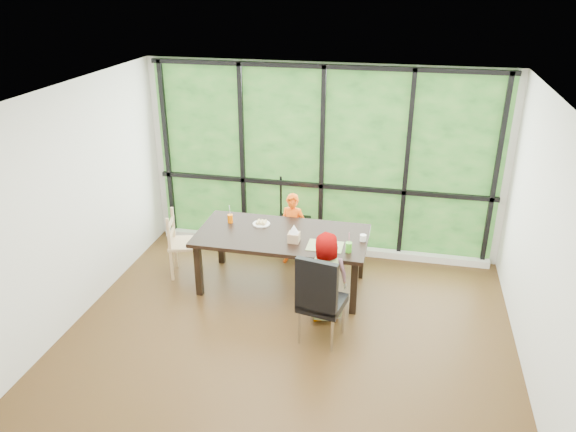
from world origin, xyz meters
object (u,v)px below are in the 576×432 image
(dining_table, at_px, (282,260))
(chair_end_beech, at_px, (185,244))
(chair_interior_leather, at_px, (322,297))
(green_cup, at_px, (349,247))
(child_toddler, at_px, (292,229))
(plate_far, at_px, (261,224))
(chair_window_leather, at_px, (295,216))
(white_mug, at_px, (363,238))
(orange_cup, at_px, (230,219))
(plate_near, at_px, (328,246))
(child_older, at_px, (324,277))
(tissue_box, at_px, (294,237))

(dining_table, bearing_deg, chair_end_beech, 178.50)
(chair_interior_leather, distance_m, green_cup, 0.78)
(child_toddler, relative_size, plate_far, 4.51)
(chair_window_leather, height_order, white_mug, chair_window_leather)
(chair_end_beech, bearing_deg, orange_cup, -89.67)
(plate_near, distance_m, orange_cup, 1.42)
(child_toddler, xyz_separation_m, green_cup, (0.88, -0.94, 0.30))
(chair_window_leather, xyz_separation_m, chair_interior_leather, (0.73, -2.05, 0.00))
(child_older, distance_m, tissue_box, 0.66)
(plate_far, xyz_separation_m, green_cup, (1.20, -0.52, 0.05))
(dining_table, distance_m, green_cup, 1.02)
(chair_interior_leather, bearing_deg, plate_near, -73.91)
(child_toddler, height_order, child_older, child_older)
(dining_table, bearing_deg, tissue_box, -43.38)
(chair_end_beech, bearing_deg, tissue_box, -112.34)
(plate_near, bearing_deg, dining_table, 159.28)
(child_toddler, bearing_deg, plate_far, -119.53)
(orange_cup, bearing_deg, white_mug, -5.39)
(chair_end_beech, xyz_separation_m, child_older, (1.97, -0.63, 0.10))
(chair_end_beech, xyz_separation_m, green_cup, (2.21, -0.34, 0.36))
(orange_cup, bearing_deg, tissue_box, -21.71)
(chair_window_leather, bearing_deg, chair_interior_leather, -78.37)
(orange_cup, bearing_deg, chair_window_leather, 51.00)
(child_older, xyz_separation_m, plate_far, (-0.96, 0.82, 0.21))
(white_mug, xyz_separation_m, tissue_box, (-0.82, -0.21, 0.02))
(chair_end_beech, distance_m, orange_cup, 0.71)
(chair_interior_leather, height_order, tissue_box, chair_interior_leather)
(child_toddler, height_order, tissue_box, child_toddler)
(dining_table, relative_size, child_older, 1.96)
(green_cup, distance_m, tissue_box, 0.70)
(child_older, relative_size, plate_near, 4.27)
(chair_window_leather, relative_size, green_cup, 8.96)
(chair_window_leather, relative_size, chair_end_beech, 1.20)
(child_toddler, distance_m, green_cup, 1.32)
(chair_end_beech, height_order, tissue_box, chair_end_beech)
(child_toddler, relative_size, tissue_box, 7.47)
(chair_interior_leather, height_order, chair_end_beech, chair_interior_leather)
(dining_table, xyz_separation_m, child_toddler, (0.00, 0.64, 0.14))
(chair_interior_leather, relative_size, child_toddler, 1.05)
(dining_table, relative_size, chair_interior_leather, 1.99)
(dining_table, bearing_deg, green_cup, -19.04)
(chair_window_leather, bearing_deg, tissue_box, -86.87)
(dining_table, relative_size, orange_cup, 19.42)
(plate_near, xyz_separation_m, tissue_box, (-0.43, 0.05, 0.05))
(child_toddler, bearing_deg, tissue_box, -68.74)
(green_cup, bearing_deg, plate_near, 165.11)
(chair_end_beech, distance_m, plate_far, 1.07)
(dining_table, bearing_deg, plate_far, 146.25)
(plate_near, relative_size, tissue_box, 1.87)
(plate_far, height_order, orange_cup, orange_cup)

